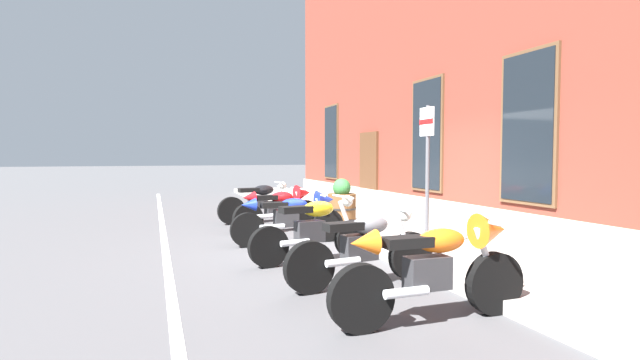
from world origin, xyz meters
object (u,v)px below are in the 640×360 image
Objects in this scene: motorcycle_red_sport at (281,207)px; motorcycle_yellow_naked at (314,230)px; parking_sign at (427,157)px; motorcycle_blue_sport at (293,215)px; motorcycle_grey_naked at (364,248)px; barrel_planter at (342,204)px; motorcycle_orange_sport at (439,265)px; motorcycle_black_naked at (260,203)px.

motorcycle_yellow_naked reaches higher than motorcycle_red_sport.
parking_sign reaches higher than motorcycle_yellow_naked.
motorcycle_yellow_naked reaches higher than motorcycle_blue_sport.
motorcycle_yellow_naked reaches higher than motorcycle_grey_naked.
motorcycle_red_sport is 4.45m from motorcycle_grey_naked.
barrel_planter reaches higher than motorcycle_yellow_naked.
motorcycle_blue_sport is 4.44m from motorcycle_orange_sport.
motorcycle_red_sport is 0.95× the size of motorcycle_grey_naked.
parking_sign reaches higher than motorcycle_black_naked.
barrel_planter is at bearing 150.29° from motorcycle_yellow_naked.
barrel_planter is at bearing 161.53° from motorcycle_grey_naked.
motorcycle_orange_sport is at bearing -12.64° from barrel_planter.
motorcycle_red_sport is 0.88× the size of parking_sign.
barrel_planter is at bearing 130.39° from motorcycle_blue_sport.
motorcycle_grey_naked is (1.46, 0.18, -0.01)m from motorcycle_yellow_naked.
motorcycle_black_naked is 5.30m from parking_sign.
motorcycle_blue_sport is at bearing -0.35° from motorcycle_black_naked.
motorcycle_black_naked is 0.96× the size of motorcycle_blue_sport.
motorcycle_red_sport is 1.36m from barrel_planter.
parking_sign is at bearing 2.01° from barrel_planter.
motorcycle_red_sport is 1.44m from motorcycle_blue_sport.
parking_sign reaches higher than motorcycle_orange_sport.
motorcycle_yellow_naked is at bearing -173.17° from motorcycle_grey_naked.
motorcycle_yellow_naked is at bearing -104.45° from parking_sign.
motorcycle_grey_naked is (4.45, -0.08, -0.07)m from motorcycle_red_sport.
motorcycle_blue_sport is at bearing -179.04° from motorcycle_grey_naked.
motorcycle_black_naked is 0.96× the size of motorcycle_orange_sport.
barrel_planter is (1.68, 1.46, 0.08)m from motorcycle_black_naked.
motorcycle_yellow_naked is 2.09× the size of barrel_planter.
barrel_planter is (0.18, 1.34, 0.02)m from motorcycle_red_sport.
barrel_planter is (-4.27, 1.43, 0.09)m from motorcycle_grey_naked.
motorcycle_red_sport is 0.92× the size of motorcycle_orange_sport.
barrel_planter is at bearing 167.36° from motorcycle_orange_sport.
motorcycle_red_sport reaches higher than motorcycle_blue_sport.
motorcycle_blue_sport is (1.44, -0.13, -0.01)m from motorcycle_red_sport.
motorcycle_blue_sport is (2.94, -0.02, 0.05)m from motorcycle_black_naked.
motorcycle_blue_sport is 0.96× the size of parking_sign.
parking_sign is (0.44, 1.72, 1.13)m from motorcycle_yellow_naked.
motorcycle_orange_sport is (7.38, 0.18, 0.09)m from motorcycle_black_naked.
motorcycle_blue_sport is 1.06× the size of motorcycle_yellow_naked.
motorcycle_grey_naked is 1.43m from motorcycle_orange_sport.
motorcycle_black_naked is 0.98× the size of motorcycle_grey_naked.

